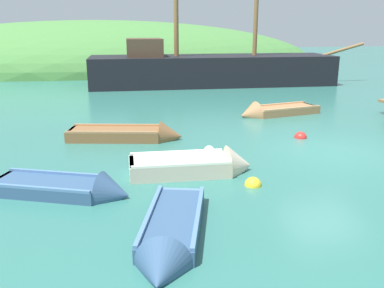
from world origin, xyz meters
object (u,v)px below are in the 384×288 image
(rowboat_far, at_px, (198,168))
(sailing_ship, at_px, (210,74))
(buoy_white, at_px, (209,151))
(buoy_red, at_px, (300,138))
(rowboat_portside, at_px, (272,113))
(buoy_yellow, at_px, (253,185))
(rowboat_near_dock, at_px, (71,191))
(rowboat_outer_left, at_px, (133,136))
(rowboat_outer_right, at_px, (170,238))

(rowboat_far, bearing_deg, sailing_ship, 77.78)
(sailing_ship, distance_m, rowboat_far, 17.07)
(buoy_white, xyz_separation_m, buoy_red, (3.51, 0.85, 0.00))
(sailing_ship, height_order, rowboat_portside, sailing_ship)
(buoy_white, height_order, buoy_yellow, buoy_yellow)
(rowboat_far, distance_m, buoy_yellow, 1.61)
(buoy_white, bearing_deg, buoy_red, 13.54)
(rowboat_near_dock, xyz_separation_m, buoy_white, (3.99, 2.62, -0.08))
(rowboat_near_dock, bearing_deg, buoy_yellow, 18.42)
(buoy_white, bearing_deg, rowboat_portside, 48.59)
(rowboat_far, bearing_deg, buoy_yellow, -43.40)
(rowboat_outer_left, distance_m, buoy_white, 2.91)
(rowboat_portside, height_order, rowboat_outer_left, same)
(buoy_yellow, bearing_deg, rowboat_outer_left, 116.92)
(sailing_ship, relative_size, buoy_yellow, 43.77)
(buoy_red, bearing_deg, rowboat_near_dock, -155.19)
(buoy_white, distance_m, buoy_red, 3.61)
(rowboat_portside, bearing_deg, buoy_yellow, 53.22)
(buoy_white, bearing_deg, rowboat_near_dock, -146.68)
(rowboat_outer_right, bearing_deg, rowboat_outer_left, -162.13)
(rowboat_far, relative_size, buoy_yellow, 7.85)
(rowboat_far, relative_size, buoy_red, 7.61)
(rowboat_portside, height_order, buoy_white, rowboat_portside)
(buoy_white, bearing_deg, rowboat_outer_left, 139.10)
(rowboat_near_dock, relative_size, rowboat_far, 1.04)
(buoy_white, bearing_deg, sailing_ship, 74.88)
(rowboat_outer_left, bearing_deg, buoy_red, 3.22)
(rowboat_far, height_order, buoy_white, rowboat_far)
(rowboat_outer_right, height_order, rowboat_outer_left, rowboat_outer_left)
(rowboat_far, distance_m, buoy_white, 2.01)
(rowboat_outer_left, xyz_separation_m, buoy_red, (5.71, -1.06, -0.12))
(rowboat_outer_right, relative_size, rowboat_far, 1.07)
(sailing_ship, height_order, buoy_yellow, sailing_ship)
(sailing_ship, xyz_separation_m, buoy_red, (-0.42, -13.71, -0.71))
(sailing_ship, bearing_deg, rowboat_far, -102.39)
(sailing_ship, bearing_deg, rowboat_near_dock, -111.10)
(rowboat_near_dock, distance_m, buoy_yellow, 4.31)
(rowboat_outer_right, height_order, rowboat_far, rowboat_far)
(rowboat_near_dock, height_order, rowboat_far, rowboat_far)
(rowboat_near_dock, relative_size, buoy_yellow, 8.16)
(rowboat_near_dock, height_order, rowboat_portside, rowboat_portside)
(sailing_ship, distance_m, rowboat_outer_left, 14.07)
(rowboat_portside, height_order, rowboat_far, rowboat_far)
(rowboat_far, xyz_separation_m, buoy_white, (0.78, 1.84, -0.15))
(rowboat_outer_right, bearing_deg, rowboat_near_dock, -128.07)
(buoy_yellow, distance_m, buoy_red, 5.02)
(rowboat_near_dock, xyz_separation_m, buoy_red, (7.50, 3.47, -0.08))
(rowboat_far, relative_size, buoy_white, 9.42)
(rowboat_far, distance_m, rowboat_outer_left, 4.00)
(buoy_yellow, bearing_deg, buoy_white, 95.69)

